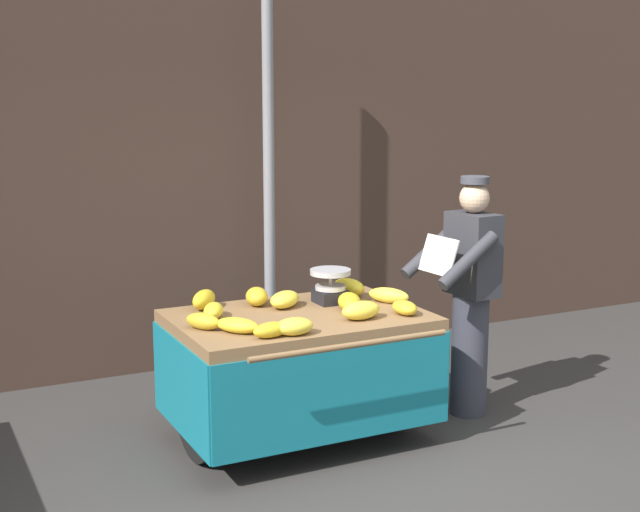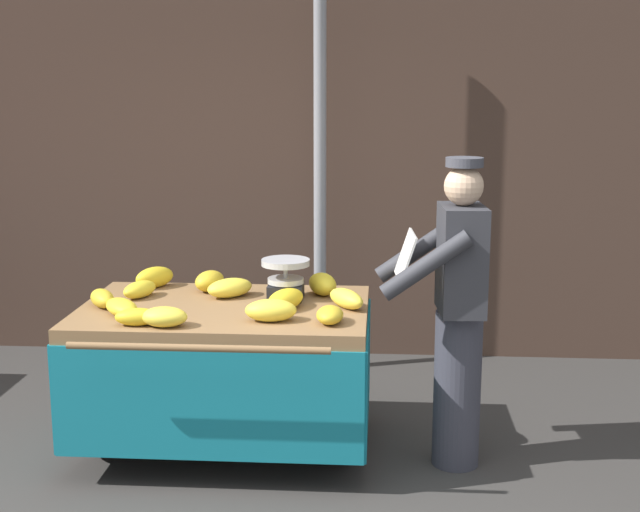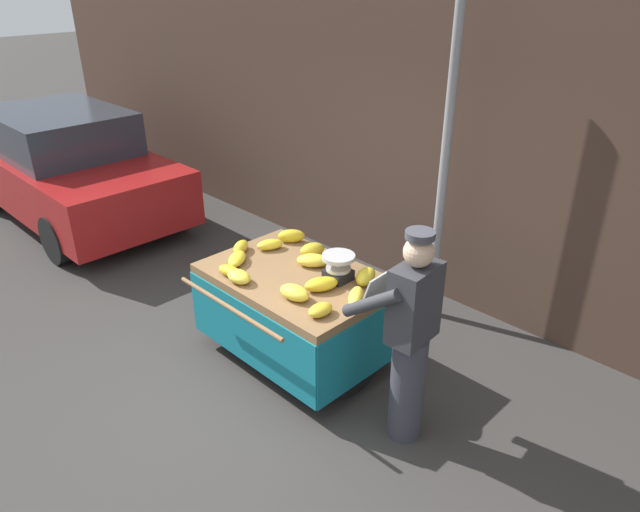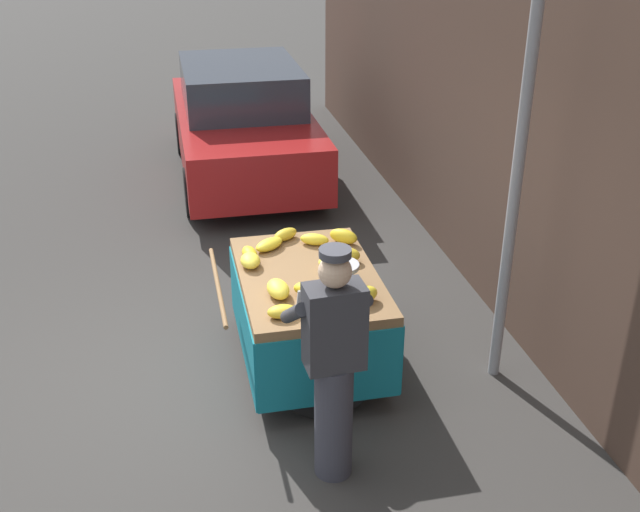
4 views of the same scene
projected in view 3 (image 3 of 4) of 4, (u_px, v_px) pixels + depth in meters
name	position (u px, v px, depth m)	size (l,w,h in m)	color
ground_plane	(214.00, 411.00, 4.73)	(60.00, 60.00, 0.00)	#383533
back_wall	(446.00, 115.00, 5.75)	(16.00, 0.24, 3.85)	#473328
street_pole	(444.00, 168.00, 5.35)	(0.09, 0.09, 3.15)	gray
banana_cart	(296.00, 297.00, 5.12)	(1.64, 1.30, 0.86)	olive
weighing_scale	(338.00, 267.00, 4.87)	(0.28, 0.28, 0.24)	black
banana_bunch_0	(270.00, 245.00, 5.42)	(0.12, 0.25, 0.10)	yellow
banana_bunch_1	(356.00, 297.00, 4.56)	(0.12, 0.30, 0.11)	yellow
banana_bunch_2	(239.00, 277.00, 4.86)	(0.16, 0.24, 0.10)	yellow
banana_bunch_3	(313.00, 260.00, 5.12)	(0.17, 0.29, 0.11)	yellow
banana_bunch_4	(230.00, 271.00, 4.97)	(0.12, 0.23, 0.09)	gold
banana_bunch_5	(312.00, 250.00, 5.30)	(0.15, 0.23, 0.12)	gold
banana_bunch_6	(291.00, 236.00, 5.56)	(0.12, 0.26, 0.13)	gold
banana_bunch_7	(320.00, 310.00, 4.41)	(0.14, 0.22, 0.09)	gold
banana_bunch_8	(366.00, 277.00, 4.84)	(0.15, 0.26, 0.13)	yellow
banana_bunch_9	(237.00, 259.00, 5.17)	(0.14, 0.29, 0.09)	yellow
banana_bunch_10	(321.00, 284.00, 4.74)	(0.15, 0.28, 0.11)	gold
banana_bunch_11	(295.00, 293.00, 4.61)	(0.16, 0.27, 0.12)	yellow
banana_bunch_12	(241.00, 247.00, 5.37)	(0.12, 0.24, 0.10)	gold
vendor_person	(409.00, 338.00, 4.14)	(0.60, 0.54, 1.71)	#383842
parked_car	(68.00, 166.00, 8.05)	(3.90, 1.75, 1.51)	#A51919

